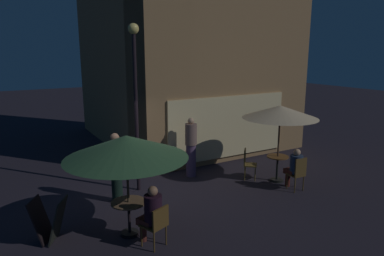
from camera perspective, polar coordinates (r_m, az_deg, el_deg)
ground_plane at (r=9.38m, az=-8.82°, el=-11.66°), size 60.00×60.00×0.00m
cafe_building at (r=13.55m, az=-3.99°, el=14.85°), size 6.68×8.07×8.78m
street_lamp_near_corner at (r=9.42m, az=-9.13°, el=6.67°), size 0.28×0.28×4.48m
menu_sandwich_board at (r=7.90m, az=-22.02°, el=-13.60°), size 0.83×0.80×0.90m
cafe_table_0 at (r=7.67m, az=-10.14°, el=-13.02°), size 0.73×0.73×0.74m
cafe_table_1 at (r=10.77m, az=13.60°, el=-5.71°), size 0.63×0.63×0.77m
patio_umbrella_0 at (r=7.19m, az=-10.56°, el=-3.04°), size 2.51×2.51×2.15m
patio_umbrella_1 at (r=10.40m, az=14.03°, el=2.48°), size 2.16×2.16×2.27m
cafe_chair_0 at (r=7.15m, az=-5.70°, el=-14.96°), size 0.55×0.55×0.86m
cafe_chair_1 at (r=10.75m, az=8.94°, el=-5.36°), size 0.54×0.54×0.92m
cafe_chair_2 at (r=10.16m, az=16.77°, el=-6.75°), size 0.41×0.41×0.96m
patron_seated_0 at (r=7.16m, az=-6.56°, el=-13.28°), size 0.46×0.54×1.26m
patron_seated_1 at (r=10.22m, az=16.23°, el=-5.93°), size 0.37×0.54×1.18m
patron_standing_2 at (r=10.78m, az=-0.16°, el=-3.09°), size 0.36×0.36×1.83m
patron_standing_3 at (r=9.17m, az=-12.14°, el=-6.21°), size 0.32×0.32×1.80m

